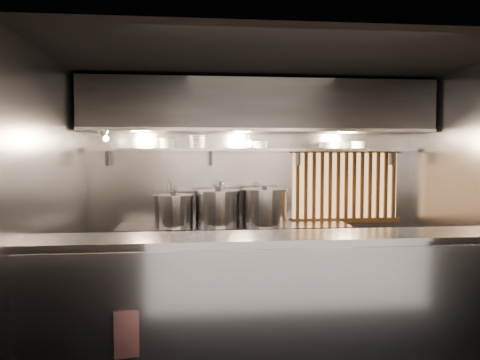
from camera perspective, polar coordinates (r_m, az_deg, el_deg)
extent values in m
plane|color=black|center=(5.31, 3.90, -16.96)|extent=(4.50, 4.50, 0.00)
plane|color=black|center=(5.07, 4.03, 14.24)|extent=(4.50, 4.50, 0.00)
plane|color=gray|center=(6.48, 1.66, -0.57)|extent=(4.50, 0.00, 4.50)
plane|color=gray|center=(5.11, -21.73, -1.83)|extent=(0.00, 3.00, 3.00)
plane|color=gray|center=(5.83, 26.33, -1.34)|extent=(0.00, 3.00, 3.00)
cube|color=#9A9A9F|center=(4.25, 6.22, -14.36)|extent=(4.50, 0.50, 1.10)
cube|color=#939399|center=(4.01, 7.04, -15.46)|extent=(4.50, 0.02, 1.01)
cube|color=#9A9A9F|center=(4.11, 6.27, -6.83)|extent=(4.50, 0.56, 0.03)
cube|color=#9A9A9F|center=(6.22, -0.67, -9.59)|extent=(3.00, 0.70, 0.90)
cube|color=#9A9A9F|center=(6.28, 1.89, 3.70)|extent=(4.40, 0.34, 0.04)
cube|color=#2D2D30|center=(6.09, 2.19, 8.84)|extent=(4.40, 0.80, 0.65)
cube|color=#9A9A9F|center=(5.68, 2.76, 6.16)|extent=(4.40, 0.03, 0.04)
cube|color=#FFBC72|center=(6.76, 12.68, -0.65)|extent=(1.50, 0.02, 0.92)
cube|color=brown|center=(6.69, 12.87, 3.50)|extent=(1.56, 0.06, 0.06)
cube|color=brown|center=(6.76, 12.76, -4.83)|extent=(1.56, 0.06, 0.06)
cube|color=brown|center=(6.52, 7.05, -0.74)|extent=(0.04, 0.04, 0.92)
cube|color=brown|center=(6.55, 8.03, -0.73)|extent=(0.04, 0.04, 0.92)
cube|color=brown|center=(6.57, 9.01, -0.72)|extent=(0.04, 0.04, 0.92)
cube|color=brown|center=(6.60, 9.97, -0.71)|extent=(0.04, 0.04, 0.92)
cube|color=brown|center=(6.64, 10.93, -0.70)|extent=(0.04, 0.04, 0.92)
cube|color=brown|center=(6.67, 11.88, -0.69)|extent=(0.04, 0.04, 0.92)
cube|color=brown|center=(6.71, 12.82, -0.68)|extent=(0.04, 0.04, 0.92)
cube|color=brown|center=(6.75, 13.74, -0.67)|extent=(0.04, 0.04, 0.92)
cube|color=brown|center=(6.79, 14.66, -0.66)|extent=(0.04, 0.04, 0.92)
cube|color=brown|center=(6.83, 15.57, -0.65)|extent=(0.04, 0.04, 0.92)
cube|color=brown|center=(6.87, 16.46, -0.64)|extent=(0.04, 0.04, 0.92)
cube|color=brown|center=(6.92, 17.34, -0.63)|extent=(0.04, 0.04, 0.92)
cube|color=brown|center=(6.96, 18.22, -0.62)|extent=(0.04, 0.04, 0.92)
cylinder|color=silver|center=(6.39, -8.56, -2.54)|extent=(0.03, 0.03, 0.48)
sphere|color=silver|center=(6.37, -8.58, -0.39)|extent=(0.04, 0.04, 0.04)
cylinder|color=silver|center=(6.24, -8.63, -0.47)|extent=(0.03, 0.26, 0.03)
sphere|color=silver|center=(6.11, -8.69, -0.55)|extent=(0.04, 0.04, 0.04)
cylinder|color=silver|center=(6.12, -8.68, -1.20)|extent=(0.03, 0.03, 0.14)
cylinder|color=silver|center=(6.40, -2.28, -2.50)|extent=(0.03, 0.03, 0.48)
sphere|color=silver|center=(6.38, -2.29, -0.36)|extent=(0.04, 0.04, 0.04)
cylinder|color=silver|center=(6.25, -2.21, -0.43)|extent=(0.03, 0.26, 0.03)
sphere|color=silver|center=(6.12, -2.13, -0.51)|extent=(0.04, 0.04, 0.04)
cylinder|color=silver|center=(6.13, -2.12, -1.16)|extent=(0.03, 0.03, 0.14)
cone|color=#9A9A9F|center=(5.85, -16.29, 5.46)|extent=(0.25, 0.27, 0.20)
sphere|color=#FFE0B2|center=(5.82, -16.02, 4.88)|extent=(0.07, 0.07, 0.07)
cylinder|color=#2D2D30|center=(5.95, -16.13, 6.19)|extent=(0.02, 0.22, 0.02)
cylinder|color=#2D2D30|center=(6.15, 1.12, 5.19)|extent=(0.01, 0.01, 0.12)
sphere|color=#FFE0B2|center=(6.15, 1.12, 4.45)|extent=(0.09, 0.09, 0.09)
cylinder|color=#9A9A9F|center=(6.13, -2.75, -3.48)|extent=(0.64, 0.64, 0.42)
cylinder|color=#9A9A9F|center=(6.11, -2.75, -1.37)|extent=(0.67, 0.67, 0.03)
cylinder|color=#2D2D30|center=(6.11, -2.76, -1.04)|extent=(0.06, 0.06, 0.04)
cylinder|color=#9A9A9F|center=(6.08, -8.08, -3.82)|extent=(0.58, 0.58, 0.37)
cylinder|color=#9A9A9F|center=(6.05, -8.10, -1.92)|extent=(0.61, 0.61, 0.03)
cylinder|color=#2D2D30|center=(6.05, -8.10, -1.59)|extent=(0.06, 0.06, 0.04)
cylinder|color=#9A9A9F|center=(6.13, 3.00, -3.40)|extent=(0.67, 0.67, 0.44)
cylinder|color=#9A9A9F|center=(6.11, 3.01, -1.20)|extent=(0.70, 0.70, 0.03)
cylinder|color=#2D2D30|center=(6.10, 3.01, -0.87)|extent=(0.06, 0.06, 0.04)
cube|color=red|center=(3.98, -13.08, -17.83)|extent=(0.27, 0.07, 0.38)
cylinder|color=white|center=(6.23, -8.81, 4.03)|extent=(0.20, 0.20, 0.03)
cylinder|color=white|center=(6.23, -8.82, 4.38)|extent=(0.20, 0.20, 0.03)
cylinder|color=white|center=(6.23, -8.82, 4.73)|extent=(0.20, 0.20, 0.03)
cylinder|color=white|center=(6.23, -8.82, 4.99)|extent=(0.22, 0.22, 0.01)
cylinder|color=white|center=(6.22, -5.28, 4.06)|extent=(0.21, 0.21, 0.03)
cylinder|color=white|center=(6.22, -5.29, 4.40)|extent=(0.21, 0.21, 0.03)
cylinder|color=white|center=(6.23, -5.29, 4.75)|extent=(0.21, 0.21, 0.03)
cylinder|color=white|center=(6.23, -5.29, 5.10)|extent=(0.21, 0.21, 0.03)
cylinder|color=white|center=(6.23, -5.29, 5.36)|extent=(0.22, 0.22, 0.01)
cylinder|color=white|center=(6.29, 2.51, 4.06)|extent=(0.20, 0.20, 0.03)
cylinder|color=white|center=(6.29, 2.51, 4.40)|extent=(0.20, 0.20, 0.03)
cylinder|color=white|center=(6.29, 2.52, 4.66)|extent=(0.22, 0.22, 0.01)
cylinder|color=white|center=(6.49, 10.48, 3.98)|extent=(0.22, 0.22, 0.03)
cylinder|color=white|center=(6.49, 10.49, 4.32)|extent=(0.22, 0.22, 0.03)
cylinder|color=white|center=(6.49, 10.49, 4.57)|extent=(0.23, 0.23, 0.01)
cylinder|color=white|center=(6.64, 14.30, 3.92)|extent=(0.20, 0.20, 0.03)
cylinder|color=white|center=(6.64, 14.30, 4.25)|extent=(0.20, 0.20, 0.03)
cylinder|color=white|center=(6.64, 14.30, 4.49)|extent=(0.22, 0.22, 0.01)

